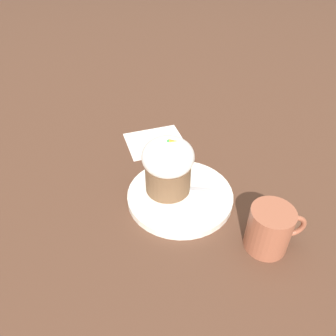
# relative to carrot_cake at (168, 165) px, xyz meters

# --- Properties ---
(ground_plane) EXTENTS (4.00, 4.00, 0.00)m
(ground_plane) POSITION_rel_carrot_cake_xyz_m (0.02, -0.02, -0.07)
(ground_plane) COLOR #513323
(dessert_plate) EXTENTS (0.20, 0.20, 0.01)m
(dessert_plate) POSITION_rel_carrot_cake_xyz_m (0.02, -0.02, -0.07)
(dessert_plate) COLOR white
(dessert_plate) RESTS_ON ground_plane
(carrot_cake) EXTENTS (0.10, 0.10, 0.12)m
(carrot_cake) POSITION_rel_carrot_cake_xyz_m (0.00, 0.00, 0.00)
(carrot_cake) COLOR brown
(carrot_cake) RESTS_ON dessert_plate
(spoon) EXTENTS (0.11, 0.05, 0.01)m
(spoon) POSITION_rel_carrot_cake_xyz_m (0.03, -0.01, -0.06)
(spoon) COLOR #B7B7BC
(spoon) RESTS_ON dessert_plate
(coffee_cup) EXTENTS (0.10, 0.07, 0.08)m
(coffee_cup) POSITION_rel_carrot_cake_xyz_m (0.15, -0.15, -0.03)
(coffee_cup) COLOR #9E563D
(coffee_cup) RESTS_ON ground_plane
(paper_napkin) EXTENTS (0.15, 0.14, 0.00)m
(paper_napkin) POSITION_rel_carrot_cake_xyz_m (-0.00, 0.18, -0.07)
(paper_napkin) COLOR white
(paper_napkin) RESTS_ON ground_plane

